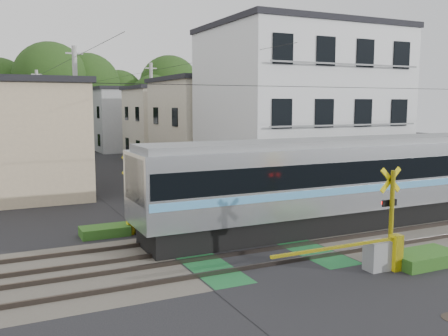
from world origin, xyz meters
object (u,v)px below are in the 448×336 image
crossing_signal_far (143,215)px  pedestrian (87,151)px  apartment_block (299,109)px  crossing_signal_near (381,247)px

crossing_signal_far → pedestrian: (2.57, 25.48, 0.17)m
crossing_signal_far → pedestrian: crossing_signal_far is taller
pedestrian → apartment_block: bearing=95.8°
pedestrian → crossing_signal_far: bearing=66.6°
pedestrian → crossing_signal_near: bearing=76.9°
crossing_signal_near → pedestrian: (-2.61, 32.79, 0.17)m
crossing_signal_near → apartment_block: bearing=65.8°
apartment_block → pedestrian: (-8.52, 19.64, -3.77)m
apartment_block → crossing_signal_far: bearing=-152.2°
apartment_block → pedestrian: size_ratio=5.78×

